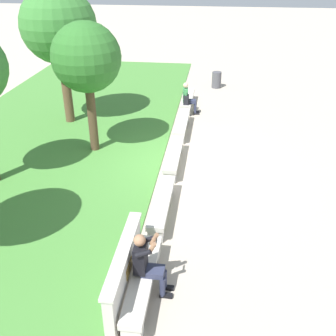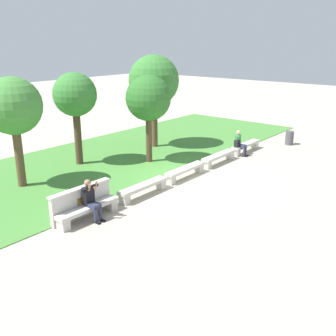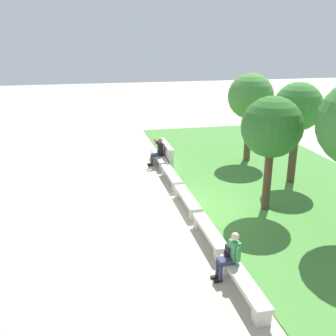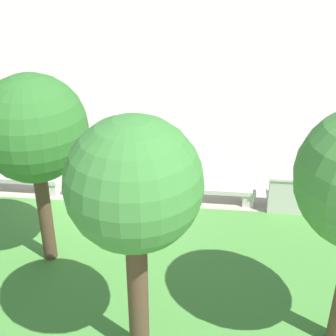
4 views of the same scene
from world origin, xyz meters
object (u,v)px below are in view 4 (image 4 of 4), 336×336
object	(u,v)px
tree_right_background	(134,188)
person_photographer	(312,181)
bench_far	(16,181)
bench_mid	(111,186)
tree_left_background	(33,130)
bench_near	(210,192)
bench_main	(313,197)

from	to	relation	value
tree_right_background	person_photographer	bearing A→B (deg)	-125.08
bench_far	tree_right_background	distance (m)	7.04
bench_mid	tree_right_background	world-z (taller)	tree_right_background
bench_mid	person_photographer	bearing A→B (deg)	-179.12
bench_mid	tree_left_background	size ratio (longest dim) A/B	0.57
bench_far	tree_right_background	bearing A→B (deg)	130.13
tree_right_background	bench_far	bearing A→B (deg)	-49.87
tree_left_background	bench_near	bearing A→B (deg)	-141.07
tree_left_background	person_photographer	bearing A→B (deg)	-154.72
person_photographer	tree_left_background	world-z (taller)	tree_left_background
bench_main	person_photographer	distance (m)	0.44
bench_far	bench_mid	bearing A→B (deg)	180.00
bench_far	person_photographer	bearing A→B (deg)	-179.42
bench_near	bench_mid	size ratio (longest dim) A/B	1.00
person_photographer	tree_left_background	distance (m)	6.81
bench_main	tree_right_background	size ratio (longest dim) A/B	0.55
bench_near	tree_right_background	bearing A→B (deg)	78.51
bench_near	tree_right_background	distance (m)	5.77
bench_far	tree_left_background	bearing A→B (deg)	124.66
bench_far	tree_right_background	world-z (taller)	tree_right_background
bench_main	tree_right_background	xyz separation A→B (m)	(3.58, 4.93, 2.83)
bench_main	bench_near	world-z (taller)	same
bench_main	bench_near	size ratio (longest dim) A/B	1.00
bench_main	bench_near	xyz separation A→B (m)	(2.58, 0.00, 0.00)
bench_near	bench_far	distance (m)	5.15
bench_far	bench_main	bearing A→B (deg)	180.00
bench_mid	person_photographer	xyz separation A→B (m)	(-5.09, -0.08, 0.43)
bench_main	bench_mid	distance (m)	5.15
tree_right_background	bench_mid	bearing A→B (deg)	-72.26
person_photographer	bench_mid	bearing A→B (deg)	0.88
bench_mid	bench_far	xyz separation A→B (m)	(2.58, 0.00, 0.00)
bench_near	tree_left_background	world-z (taller)	tree_left_background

